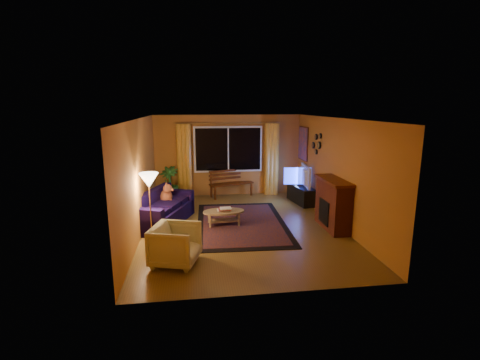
{
  "coord_description": "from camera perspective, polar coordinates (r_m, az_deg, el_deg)",
  "views": [
    {
      "loc": [
        -1.1,
        -7.66,
        2.79
      ],
      "look_at": [
        0.0,
        0.3,
        1.05
      ],
      "focal_mm": 26.0,
      "sensor_mm": 36.0,
      "label": 1
    }
  ],
  "objects": [
    {
      "name": "television",
      "position": [
        10.12,
        10.13,
        0.67
      ],
      "size": [
        0.25,
        1.07,
        0.61
      ],
      "primitive_type": "imported",
      "rotation": [
        0.0,
        0.0,
        1.46
      ],
      "color": "black",
      "rests_on": "tv_console"
    },
    {
      "name": "curtain_rod",
      "position": [
        10.63,
        -1.94,
        9.3
      ],
      "size": [
        3.2,
        0.03,
        0.03
      ],
      "primitive_type": "cylinder",
      "rotation": [
        0.0,
        1.57,
        0.0
      ],
      "color": "#BF8C3F",
      "rests_on": "wall_back"
    },
    {
      "name": "floor_lamp",
      "position": [
        7.47,
        -14.51,
        -4.32
      ],
      "size": [
        0.29,
        0.29,
        1.43
      ],
      "primitive_type": "cylinder",
      "rotation": [
        0.0,
        0.0,
        0.25
      ],
      "color": "#BF8C3F",
      "rests_on": "ground"
    },
    {
      "name": "floor",
      "position": [
        8.23,
        0.29,
        -7.67
      ],
      "size": [
        4.5,
        6.0,
        0.02
      ],
      "primitive_type": "cube",
      "color": "brown",
      "rests_on": "ground"
    },
    {
      "name": "coffee_table",
      "position": [
        8.26,
        -2.68,
        -6.24
      ],
      "size": [
        1.02,
        1.02,
        0.36
      ],
      "primitive_type": "cylinder",
      "rotation": [
        0.0,
        0.0,
        0.04
      ],
      "color": "#9C8155",
      "rests_on": "ground"
    },
    {
      "name": "wall_back",
      "position": [
        10.84,
        -1.97,
        4.04
      ],
      "size": [
        4.5,
        0.02,
        2.5
      ],
      "primitive_type": "cube",
      "color": "#C1772C",
      "rests_on": "ground"
    },
    {
      "name": "curtain_right",
      "position": [
        10.95,
        5.17,
        3.4
      ],
      "size": [
        0.36,
        0.36,
        2.24
      ],
      "primitive_type": "cylinder",
      "color": "gold",
      "rests_on": "ground"
    },
    {
      "name": "curtain_left",
      "position": [
        10.67,
        -9.12,
        3.06
      ],
      "size": [
        0.36,
        0.36,
        2.24
      ],
      "primitive_type": "cylinder",
      "color": "gold",
      "rests_on": "ground"
    },
    {
      "name": "wall_right",
      "position": [
        8.5,
        15.55,
        1.33
      ],
      "size": [
        0.02,
        6.0,
        2.5
      ],
      "primitive_type": "cube",
      "color": "#C1772C",
      "rests_on": "ground"
    },
    {
      "name": "rug",
      "position": [
        8.42,
        0.22,
        -7.04
      ],
      "size": [
        2.23,
        3.39,
        0.02
      ],
      "primitive_type": "cube",
      "rotation": [
        0.0,
        0.0,
        -0.04
      ],
      "color": "#63260C",
      "rests_on": "ground"
    },
    {
      "name": "painting",
      "position": [
        10.7,
        10.31,
        5.91
      ],
      "size": [
        0.04,
        0.76,
        0.96
      ],
      "primitive_type": "cube",
      "color": "#E25A2C",
      "rests_on": "wall_right"
    },
    {
      "name": "wall_left",
      "position": [
        7.9,
        -16.15,
        0.49
      ],
      "size": [
        0.02,
        6.0,
        2.5
      ],
      "primitive_type": "cube",
      "color": "#C1772C",
      "rests_on": "ground"
    },
    {
      "name": "bench",
      "position": [
        10.79,
        -1.39,
        -1.65
      ],
      "size": [
        1.41,
        0.8,
        0.41
      ],
      "primitive_type": "cube",
      "rotation": [
        0.0,
        0.0,
        0.31
      ],
      "color": "#471B03",
      "rests_on": "ground"
    },
    {
      "name": "ceiling",
      "position": [
        7.74,
        0.31,
        10.15
      ],
      "size": [
        4.5,
        6.0,
        0.02
      ],
      "primitive_type": "cube",
      "color": "white",
      "rests_on": "ground"
    },
    {
      "name": "mirror_cluster",
      "position": [
        9.6,
        12.41,
        6.02
      ],
      "size": [
        0.06,
        0.6,
        0.56
      ],
      "primitive_type": null,
      "color": "black",
      "rests_on": "wall_right"
    },
    {
      "name": "dog",
      "position": [
        8.84,
        -12.03,
        -2.13
      ],
      "size": [
        0.45,
        0.54,
        0.51
      ],
      "primitive_type": null,
      "rotation": [
        0.0,
        0.0,
        -0.28
      ],
      "color": "#9A4D2E",
      "rests_on": "sofa"
    },
    {
      "name": "window",
      "position": [
        10.75,
        -1.94,
        5.05
      ],
      "size": [
        2.0,
        0.02,
        1.3
      ],
      "primitive_type": "cube",
      "color": "black",
      "rests_on": "wall_back"
    },
    {
      "name": "tv_console",
      "position": [
        10.24,
        10.02,
        -2.35
      ],
      "size": [
        0.55,
        1.23,
        0.49
      ],
      "primitive_type": "cube",
      "rotation": [
        0.0,
        0.0,
        0.13
      ],
      "color": "black",
      "rests_on": "ground"
    },
    {
      "name": "sofa",
      "position": [
        8.49,
        -12.5,
        -4.49
      ],
      "size": [
        1.48,
        2.1,
        0.78
      ],
      "primitive_type": "cube",
      "rotation": [
        0.0,
        0.0,
        -0.37
      ],
      "color": "black",
      "rests_on": "ground"
    },
    {
      "name": "fireplace",
      "position": [
        8.22,
        15.02,
        -4.02
      ],
      "size": [
        0.4,
        1.2,
        1.1
      ],
      "primitive_type": "cube",
      "color": "maroon",
      "rests_on": "ground"
    },
    {
      "name": "potted_plant",
      "position": [
        10.59,
        -11.57,
        -0.53
      ],
      "size": [
        0.73,
        0.73,
        1.0
      ],
      "primitive_type": "imported",
      "rotation": [
        0.0,
        0.0,
        -0.4
      ],
      "color": "#235B1E",
      "rests_on": "ground"
    },
    {
      "name": "armchair",
      "position": [
        6.36,
        -10.56,
        -10.1
      ],
      "size": [
        0.92,
        0.95,
        0.8
      ],
      "primitive_type": "imported",
      "rotation": [
        0.0,
        0.0,
        1.28
      ],
      "color": "beige",
      "rests_on": "ground"
    }
  ]
}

